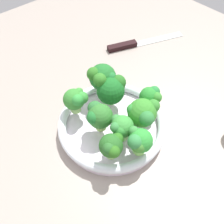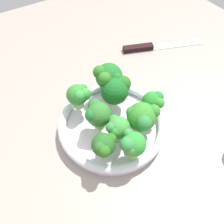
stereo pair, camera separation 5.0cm
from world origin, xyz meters
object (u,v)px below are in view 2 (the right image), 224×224
object	(u,v)px
bowl	(112,124)
broccoli_floret_5	(98,114)
broccoli_floret_0	(104,146)
broccoli_floret_3	(79,95)
broccoli_floret_4	(118,128)
broccoli_floret_7	(142,117)
knife	(152,47)
broccoli_floret_8	(108,77)
broccoli_floret_6	(116,90)
broccoli_floret_2	(153,102)
broccoli_floret_1	(132,145)

from	to	relation	value
bowl	broccoli_floret_5	size ratio (longest dim) A/B	3.64
broccoli_floret_0	broccoli_floret_3	size ratio (longest dim) A/B	1.00
broccoli_floret_4	broccoli_floret_7	xyz separation A→B (cm)	(5.87, -0.42, 0.06)
broccoli_floret_0	knife	xyz separation A→B (cm)	(33.74, 25.98, -6.98)
bowl	broccoli_floret_7	size ratio (longest dim) A/B	3.56
broccoli_floret_7	broccoli_floret_8	world-z (taller)	broccoli_floret_8
broccoli_floret_5	broccoli_floret_6	bearing A→B (deg)	28.28
broccoli_floret_7	broccoli_floret_2	bearing A→B (deg)	23.72
broccoli_floret_2	broccoli_floret_5	bearing A→B (deg)	164.25
broccoli_floret_2	broccoli_floret_3	distance (cm)	16.68
broccoli_floret_1	broccoli_floret_5	size ratio (longest dim) A/B	0.96
broccoli_floret_3	knife	distance (cm)	34.52
broccoli_floret_1	broccoli_floret_8	size ratio (longest dim) A/B	0.82
broccoli_floret_5	knife	xyz separation A→B (cm)	(30.97, 18.90, -7.10)
broccoli_floret_3	bowl	bearing A→B (deg)	-61.43
broccoli_floret_5	knife	size ratio (longest dim) A/B	0.27
bowl	broccoli_floret_0	distance (cm)	10.72
broccoli_floret_5	broccoli_floret_7	xyz separation A→B (cm)	(7.57, -5.43, -0.32)
broccoli_floret_4	broccoli_floret_6	distance (cm)	10.53
broccoli_floret_3	broccoli_floret_4	world-z (taller)	same
broccoli_floret_3	broccoli_floret_6	distance (cm)	8.68
broccoli_floret_1	broccoli_floret_5	distance (cm)	10.00
broccoli_floret_8	broccoli_floret_5	bearing A→B (deg)	-134.11
broccoli_floret_5	broccoli_floret_2	bearing A→B (deg)	-15.75
broccoli_floret_4	broccoli_floret_8	size ratio (longest dim) A/B	0.78
broccoli_floret_2	knife	xyz separation A→B (cm)	(18.83, 22.32, -6.78)
broccoli_floret_1	broccoli_floret_4	bearing A→B (deg)	92.65
broccoli_floret_1	broccoli_floret_8	world-z (taller)	broccoli_floret_8
broccoli_floret_4	broccoli_floret_1	bearing A→B (deg)	-87.35
broccoli_floret_6	broccoli_floret_7	bearing A→B (deg)	-88.26
broccoli_floret_2	broccoli_floret_6	bearing A→B (deg)	123.44
broccoli_floret_8	knife	distance (cm)	27.36
bowl	broccoli_floret_2	world-z (taller)	broccoli_floret_2
broccoli_floret_0	bowl	bearing A→B (deg)	47.63
broccoli_floret_2	broccoli_floret_8	world-z (taller)	broccoli_floret_8
broccoli_floret_2	broccoli_floret_4	size ratio (longest dim) A/B	0.98
broccoli_floret_2	broccoli_floret_6	distance (cm)	8.80
bowl	broccoli_floret_3	xyz separation A→B (cm)	(-4.10, 7.53, 5.53)
broccoli_floret_7	knife	distance (cm)	34.43
broccoli_floret_2	broccoli_floret_4	bearing A→B (deg)	-171.36
broccoli_floret_7	broccoli_floret_8	bearing A→B (deg)	90.97
broccoli_floret_1	broccoli_floret_4	xyz separation A→B (cm)	(-0.22, 4.80, -0.15)
bowl	broccoli_floret_3	size ratio (longest dim) A/B	3.94
broccoli_floret_3	broccoli_floret_7	distance (cm)	15.09
broccoli_floret_1	broccoli_floret_8	bearing A→B (deg)	72.68
broccoli_floret_5	broccoli_floret_1	bearing A→B (deg)	-78.88
bowl	broccoli_floret_1	xyz separation A→B (cm)	(-1.40, -9.41, 5.64)
broccoli_floret_0	broccoli_floret_5	xyz separation A→B (cm)	(2.78, 7.08, 0.13)
broccoli_floret_0	broccoli_floret_2	bearing A→B (deg)	13.78
broccoli_floret_3	broccoli_floret_1	bearing A→B (deg)	-80.93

